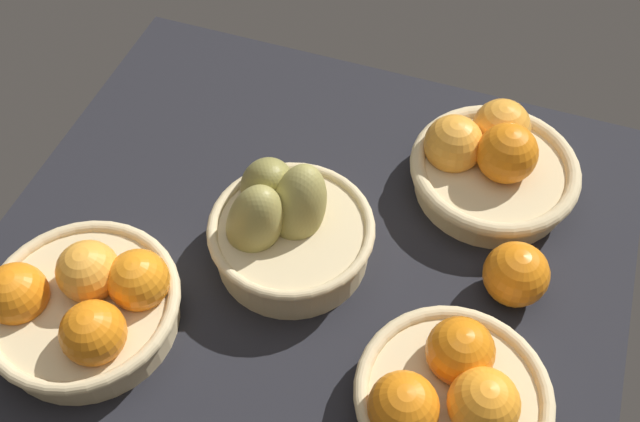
{
  "coord_description": "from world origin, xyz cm",
  "views": [
    {
      "loc": [
        -19.96,
        53.77,
        85.49
      ],
      "look_at": [
        -0.33,
        -2.3,
        7.0
      ],
      "focal_mm": 41.47,
      "sensor_mm": 36.0,
      "label": 1
    }
  ],
  "objects_px": {
    "loose_orange_front_gap": "(516,274)",
    "basket_center_pears": "(285,226)",
    "basket_near_left": "(491,163)",
    "basket_far_left": "(451,395)",
    "basket_far_right": "(85,304)"
  },
  "relations": [
    {
      "from": "basket_center_pears",
      "to": "basket_near_left",
      "type": "height_order",
      "value": "basket_center_pears"
    },
    {
      "from": "basket_center_pears",
      "to": "basket_far_right",
      "type": "height_order",
      "value": "basket_center_pears"
    },
    {
      "from": "basket_center_pears",
      "to": "basket_far_left",
      "type": "bearing_deg",
      "value": 149.72
    },
    {
      "from": "basket_near_left",
      "to": "loose_orange_front_gap",
      "type": "distance_m",
      "value": 0.18
    },
    {
      "from": "basket_far_left",
      "to": "basket_near_left",
      "type": "xyz_separation_m",
      "value": [
        0.03,
        -0.35,
        0.0
      ]
    },
    {
      "from": "loose_orange_front_gap",
      "to": "basket_center_pears",
      "type": "bearing_deg",
      "value": 6.27
    },
    {
      "from": "basket_far_left",
      "to": "basket_near_left",
      "type": "relative_size",
      "value": 0.95
    },
    {
      "from": "basket_center_pears",
      "to": "loose_orange_front_gap",
      "type": "xyz_separation_m",
      "value": [
        -0.3,
        -0.03,
        -0.01
      ]
    },
    {
      "from": "loose_orange_front_gap",
      "to": "basket_near_left",
      "type": "bearing_deg",
      "value": -68.94
    },
    {
      "from": "basket_far_left",
      "to": "loose_orange_front_gap",
      "type": "relative_size",
      "value": 2.72
    },
    {
      "from": "basket_center_pears",
      "to": "basket_near_left",
      "type": "relative_size",
      "value": 0.94
    },
    {
      "from": "basket_far_right",
      "to": "basket_near_left",
      "type": "relative_size",
      "value": 1.01
    },
    {
      "from": "basket_center_pears",
      "to": "basket_near_left",
      "type": "distance_m",
      "value": 0.31
    },
    {
      "from": "basket_far_left",
      "to": "loose_orange_front_gap",
      "type": "xyz_separation_m",
      "value": [
        -0.04,
        -0.18,
        0.0
      ]
    },
    {
      "from": "basket_far_right",
      "to": "loose_orange_front_gap",
      "type": "distance_m",
      "value": 0.53
    }
  ]
}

